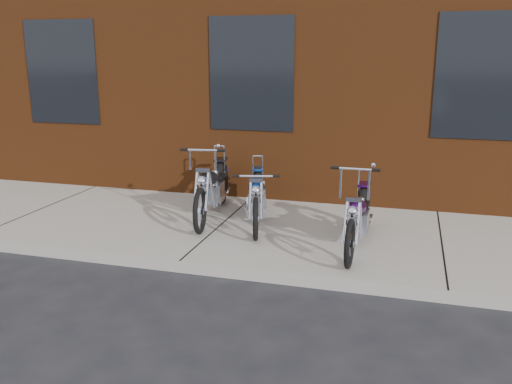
% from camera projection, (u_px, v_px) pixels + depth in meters
% --- Properties ---
extents(ground, '(120.00, 120.00, 0.00)m').
position_uv_depth(ground, '(180.00, 273.00, 6.41)').
color(ground, black).
rests_on(ground, ground).
extents(sidewalk, '(22.00, 3.00, 0.15)m').
position_uv_depth(sidewalk, '(222.00, 229.00, 7.78)').
color(sidewalk, '#9E9C9A').
rests_on(sidewalk, ground).
extents(chopper_purple, '(0.49, 2.00, 1.12)m').
position_uv_depth(chopper_purple, '(358.00, 219.00, 6.78)').
color(chopper_purple, black).
rests_on(chopper_purple, sidewalk).
extents(chopper_blue, '(0.68, 1.97, 0.87)m').
position_uv_depth(chopper_blue, '(257.00, 198.00, 7.73)').
color(chopper_blue, black).
rests_on(chopper_blue, sidewalk).
extents(chopper_third, '(0.59, 2.20, 1.12)m').
position_uv_depth(chopper_third, '(212.00, 190.00, 8.05)').
color(chopper_third, black).
rests_on(chopper_third, sidewalk).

